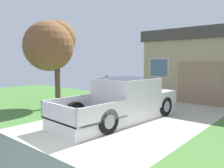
# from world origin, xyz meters

# --- Properties ---
(pickup_truck) EXTENTS (2.33, 5.44, 1.61)m
(pickup_truck) POSITION_xyz_m (-0.28, 3.97, 0.72)
(pickup_truck) COLOR silver
(pickup_truck) RESTS_ON ground
(person_with_hat) EXTENTS (0.45, 0.44, 1.66)m
(person_with_hat) POSITION_xyz_m (-1.86, 4.69, 0.95)
(person_with_hat) COLOR black
(person_with_hat) RESTS_ON ground
(handbag) EXTENTS (0.34, 0.17, 0.44)m
(handbag) POSITION_xyz_m (-1.63, 4.46, 0.14)
(handbag) COLOR #232328
(handbag) RESTS_ON ground
(front_yard_tree) EXTENTS (2.42, 2.67, 4.29)m
(front_yard_tree) POSITION_xyz_m (-4.52, 3.62, 3.08)
(front_yard_tree) COLOR brown
(front_yard_tree) RESTS_ON ground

